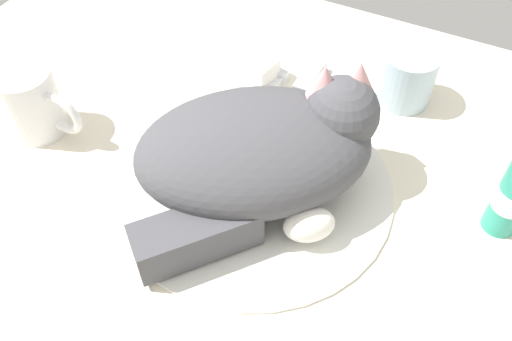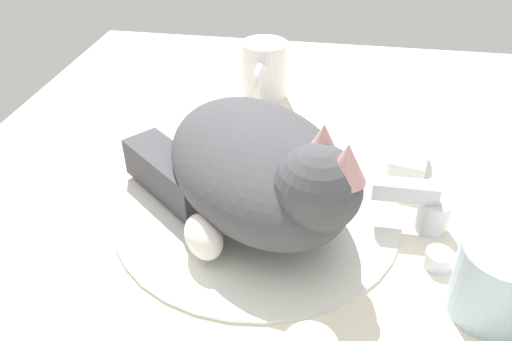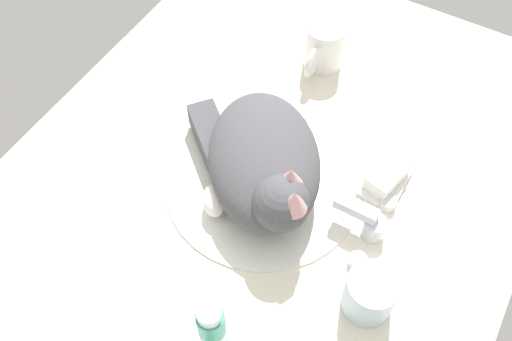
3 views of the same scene
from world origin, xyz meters
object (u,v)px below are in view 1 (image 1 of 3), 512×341
(coffee_mug, at_px, (33,103))
(cat, at_px, (263,150))
(faucet, at_px, (316,81))
(rinse_cup, at_px, (407,77))
(soap_bar, at_px, (250,65))

(coffee_mug, bearing_deg, cat, 7.63)
(faucet, xyz_separation_m, cat, (0.01, -0.18, 0.04))
(rinse_cup, height_order, soap_bar, rinse_cup)
(coffee_mug, height_order, soap_bar, coffee_mug)
(cat, relative_size, soap_bar, 4.37)
(faucet, bearing_deg, cat, -86.93)
(rinse_cup, xyz_separation_m, soap_bar, (-0.21, -0.06, -0.01))
(rinse_cup, bearing_deg, cat, -113.59)
(faucet, xyz_separation_m, soap_bar, (-0.10, -0.01, 0.00))
(coffee_mug, bearing_deg, soap_bar, 47.25)
(faucet, height_order, rinse_cup, rinse_cup)
(coffee_mug, xyz_separation_m, rinse_cup, (0.40, 0.27, -0.01))
(rinse_cup, distance_m, soap_bar, 0.21)
(cat, height_order, soap_bar, cat)
(faucet, xyz_separation_m, rinse_cup, (0.11, 0.05, 0.01))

